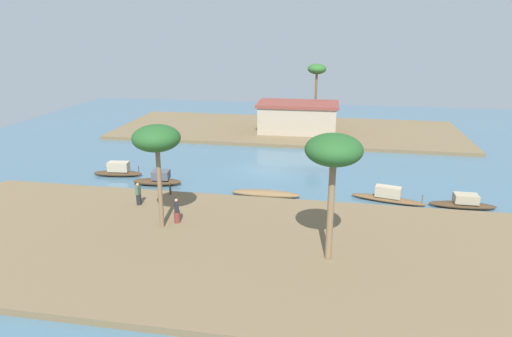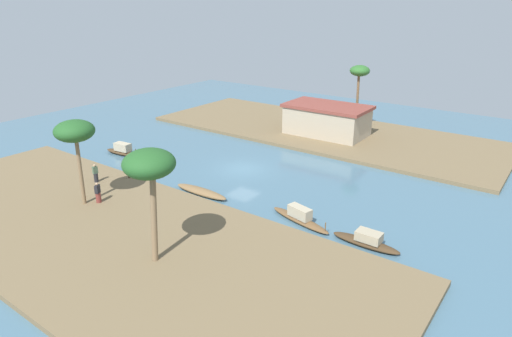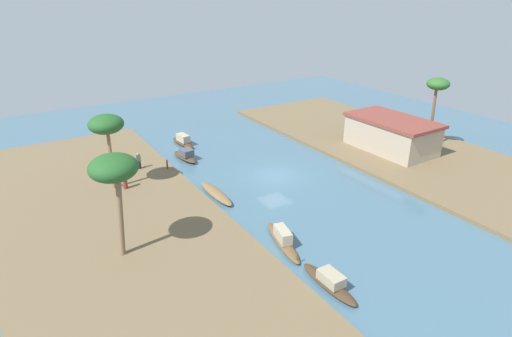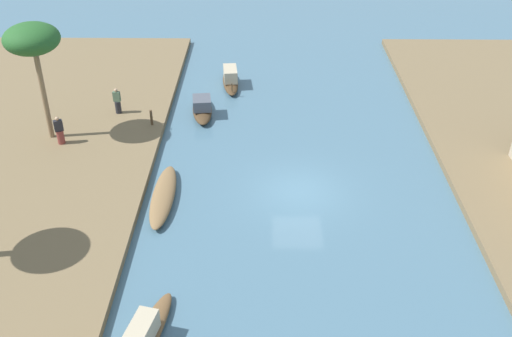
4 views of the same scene
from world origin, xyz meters
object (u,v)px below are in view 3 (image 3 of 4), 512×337
riverside_building (391,134)px  sampan_with_tall_canopy (183,141)px  sampan_near_left_bank (283,239)px  sampan_open_hull (216,193)px  person_on_near_bank (139,162)px  sampan_upstream_small (330,282)px  palm_tree_left_far (114,170)px  mooring_post (167,164)px  palm_tree_left_near (106,125)px  sampan_with_red_awning (185,156)px  palm_tree_right_tall (438,87)px  person_by_mooring (125,181)px

riverside_building → sampan_with_tall_canopy: bearing=-128.7°
sampan_near_left_bank → sampan_open_hull: (-8.73, -0.55, -0.15)m
sampan_with_tall_canopy → person_on_near_bank: person_on_near_bank is taller
sampan_upstream_small → palm_tree_left_far: 14.00m
sampan_near_left_bank → sampan_with_tall_canopy: size_ratio=1.25×
mooring_post → palm_tree_left_near: bearing=-74.7°
sampan_with_red_awning → sampan_near_left_bank: bearing=-8.5°
person_on_near_bank → mooring_post: person_on_near_bank is taller
sampan_upstream_small → mooring_post: mooring_post is taller
palm_tree_left_near → palm_tree_left_far: (10.02, -1.97, 0.28)m
sampan_near_left_bank → sampan_with_red_awning: 17.48m
person_on_near_bank → sampan_with_red_awning: bearing=14.7°
palm_tree_left_far → riverside_building: 29.21m
palm_tree_left_near → palm_tree_left_far: 10.22m
sampan_near_left_bank → palm_tree_left_near: palm_tree_left_near is taller
sampan_with_red_awning → sampan_open_hull: (8.74, -1.03, -0.18)m
sampan_open_hull → person_on_near_bank: (-8.16, -3.80, 0.78)m
palm_tree_left_near → palm_tree_right_tall: bearing=75.8°
sampan_with_tall_canopy → sampan_with_red_awning: bearing=-25.7°
sampan_near_left_bank → person_on_near_bank: person_on_near_bank is taller
sampan_upstream_small → mooring_post: (-20.46, -1.91, 0.43)m
palm_tree_left_near → riverside_building: size_ratio=0.69×
sampan_with_red_awning → palm_tree_left_far: 17.58m
sampan_near_left_bank → palm_tree_right_tall: size_ratio=0.72×
sampan_open_hull → palm_tree_right_tall: palm_tree_right_tall is taller
sampan_with_tall_canopy → riverside_building: riverside_building is taller
palm_tree_left_near → riverside_building: palm_tree_left_near is taller
person_on_near_bank → palm_tree_left_far: size_ratio=0.23×
sampan_open_hull → sampan_with_tall_canopy: 13.10m
sampan_with_tall_canopy → sampan_near_left_bank: bearing=-11.2°
person_on_near_bank → palm_tree_left_far: bearing=-103.2°
mooring_post → sampan_open_hull: bearing=13.5°
sampan_upstream_small → mooring_post: size_ratio=4.94×
mooring_post → palm_tree_left_far: (11.44, -7.15, 5.28)m
sampan_open_hull → palm_tree_left_far: bearing=-62.1°
person_on_near_bank → palm_tree_left_near: size_ratio=0.24×
sampan_near_left_bank → person_by_mooring: 14.92m
sampan_with_tall_canopy → sampan_open_hull: bearing=-17.1°
sampan_with_red_awning → sampan_with_tall_canopy: 4.37m
sampan_with_red_awning → riverside_building: bearing=56.8°
sampan_open_hull → sampan_with_red_awning: bearing=172.9°
sampan_upstream_small → sampan_with_tall_canopy: 26.67m
sampan_near_left_bank → sampan_with_tall_canopy: bearing=-172.0°
sampan_upstream_small → sampan_open_hull: 13.73m
palm_tree_left_far → palm_tree_right_tall: (-2.35, 32.35, 0.72)m
sampan_open_hull → palm_tree_right_tall: size_ratio=0.69×
sampan_near_left_bank → sampan_upstream_small: size_ratio=1.19×
sampan_with_tall_canopy → person_on_near_bank: size_ratio=2.73×
sampan_with_red_awning → mooring_post: size_ratio=4.42×
sampan_with_red_awning → sampan_with_tall_canopy: size_ratio=0.94×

